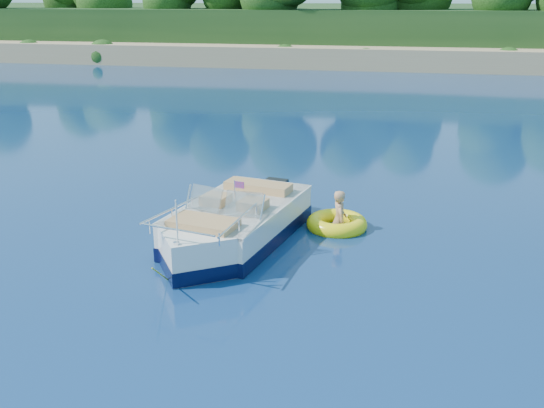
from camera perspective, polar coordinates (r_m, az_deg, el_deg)
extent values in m
plane|color=#09203F|center=(10.63, 0.62, -8.58)|extent=(160.00, 160.00, 0.00)
cube|color=tan|center=(47.49, 9.90, 13.30)|extent=(170.00, 8.00, 2.00)
cube|color=#153214|center=(74.38, 10.87, 15.56)|extent=(170.00, 56.00, 6.00)
cylinder|color=black|center=(53.59, -10.26, 16.67)|extent=(0.44, 0.44, 3.20)
cylinder|color=black|center=(51.31, 10.29, 16.81)|extent=(0.44, 0.44, 3.60)
cube|color=white|center=(12.96, -3.06, -1.99)|extent=(2.59, 3.91, 1.00)
cube|color=white|center=(11.58, -6.82, -4.74)|extent=(1.87, 1.87, 1.00)
cube|color=black|center=(13.01, -3.05, -2.56)|extent=(2.63, 3.95, 0.29)
cube|color=black|center=(11.63, -6.80, -5.36)|extent=(1.91, 1.91, 0.29)
cube|color=tan|center=(13.11, -2.52, -0.43)|extent=(2.00, 2.78, 0.10)
cube|color=white|center=(12.80, -3.09, -0.01)|extent=(2.63, 3.92, 0.06)
cube|color=black|center=(14.64, 0.37, 0.69)|extent=(0.58, 0.43, 0.86)
cube|color=#8C9EA5|center=(12.35, -6.28, 0.54)|extent=(0.79, 0.49, 0.46)
cube|color=#8C9EA5|center=(11.97, -2.70, 0.03)|extent=(0.76, 0.30, 0.46)
cube|color=tan|center=(12.78, -5.29, 0.04)|extent=(0.62, 0.62, 0.38)
cube|color=tan|center=(12.41, -1.81, -0.47)|extent=(0.62, 0.62, 0.38)
cube|color=tan|center=(13.61, -1.31, 1.29)|extent=(1.56, 0.81, 0.36)
cube|color=tan|center=(11.54, -6.47, -2.22)|extent=(1.38, 0.95, 0.32)
cylinder|color=white|center=(10.67, -8.95, -1.69)|extent=(0.03, 0.03, 0.81)
cube|color=red|center=(11.89, -3.10, 1.82)|extent=(0.21, 0.06, 0.13)
cube|color=silver|center=(10.77, -8.99, -3.65)|extent=(0.10, 0.08, 0.05)
cylinder|color=yellow|center=(10.78, -10.45, -6.53)|extent=(0.17, 1.02, 0.73)
torus|color=yellow|center=(13.65, 6.11, -1.87)|extent=(1.74, 1.74, 0.36)
torus|color=red|center=(13.64, 6.12, -1.80)|extent=(1.43, 1.43, 0.12)
imported|color=tan|center=(13.71, 6.29, -2.19)|extent=(0.57, 0.84, 1.51)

